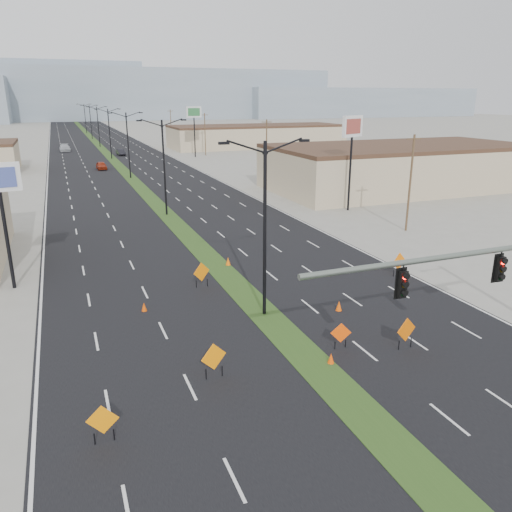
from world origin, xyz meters
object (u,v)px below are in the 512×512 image
object	(u,v)px
construction_sign_1	(214,358)
pole_sign_east_far	(194,116)
streetlight_2	(128,143)
construction_sign_4	(406,331)
streetlight_1	(164,165)
car_left	(101,166)
streetlight_5	(91,121)
construction_sign_3	(341,334)
streetlight_4	(98,125)
streetlight_6	(85,117)
construction_sign_5	(399,262)
construction_sign_0	(103,421)
streetlight_3	(109,132)
car_mid	(121,152)
streetlight_0	(265,225)
cone_1	(339,306)
construction_sign_2	(202,273)
cone_0	(331,359)
pole_sign_east_near	(352,133)
cone_3	(144,307)
cone_2	(228,261)

from	to	relation	value
construction_sign_1	pole_sign_east_far	world-z (taller)	pole_sign_east_far
streetlight_2	construction_sign_4	bearing A→B (deg)	-85.38
streetlight_1	car_left	distance (m)	40.23
streetlight_5	construction_sign_3	size ratio (longest dim) A/B	7.11
streetlight_4	construction_sign_1	size ratio (longest dim) A/B	5.77
streetlight_6	construction_sign_5	xyz separation A→B (m)	(11.40, -165.39, -4.39)
construction_sign_0	pole_sign_east_far	size ratio (longest dim) A/B	0.15
streetlight_3	car_mid	xyz separation A→B (m)	(2.56, 5.81, -4.75)
construction_sign_5	car_left	bearing A→B (deg)	89.38
streetlight_0	cone_1	world-z (taller)	streetlight_0
car_left	streetlight_5	bearing A→B (deg)	84.92
construction_sign_2	cone_0	size ratio (longest dim) A/B	3.09
construction_sign_0	pole_sign_east_near	size ratio (longest dim) A/B	0.15
car_left	construction_sign_4	world-z (taller)	construction_sign_4
streetlight_5	pole_sign_east_near	distance (m)	118.76
streetlight_0	car_mid	world-z (taller)	streetlight_0
construction_sign_1	cone_1	distance (m)	10.19
streetlight_5	streetlight_2	bearing A→B (deg)	-90.00
construction_sign_0	construction_sign_5	size ratio (longest dim) A/B	0.90
streetlight_2	streetlight_3	distance (m)	28.00
streetlight_2	streetlight_5	world-z (taller)	same
construction_sign_5	pole_sign_east_far	size ratio (longest dim) A/B	0.17
streetlight_3	cone_0	xyz separation A→B (m)	(0.79, -90.48, -5.14)
streetlight_3	construction_sign_3	bearing A→B (deg)	-88.72
cone_1	pole_sign_east_far	size ratio (longest dim) A/B	0.06
construction_sign_3	streetlight_4	bearing A→B (deg)	108.17
streetlight_4	cone_1	size ratio (longest dim) A/B	15.99
streetlight_4	construction_sign_1	xyz separation A→B (m)	(-4.77, -117.65, -4.39)
streetlight_3	pole_sign_east_far	size ratio (longest dim) A/B	0.96
streetlight_3	construction_sign_4	world-z (taller)	streetlight_3
streetlight_5	car_mid	world-z (taller)	streetlight_5
streetlight_5	pole_sign_east_near	bearing A→B (deg)	-80.48
cone_3	pole_sign_east_near	world-z (taller)	pole_sign_east_near
streetlight_6	pole_sign_east_far	xyz separation A→B (m)	(17.12, -87.03, 3.15)
streetlight_1	construction_sign_1	world-z (taller)	streetlight_1
streetlight_2	streetlight_4	size ratio (longest dim) A/B	1.00
streetlight_0	streetlight_3	xyz separation A→B (m)	(0.00, 84.00, 0.00)
construction_sign_3	pole_sign_east_far	size ratio (longest dim) A/B	0.14
streetlight_4	construction_sign_4	bearing A→B (deg)	-87.56
streetlight_0	streetlight_6	world-z (taller)	same
construction_sign_0	construction_sign_3	world-z (taller)	construction_sign_0
car_left	streetlight_0	bearing A→B (deg)	-89.48
streetlight_6	construction_sign_2	world-z (taller)	streetlight_6
cone_2	pole_sign_east_far	world-z (taller)	pole_sign_east_far
car_mid	cone_1	bearing A→B (deg)	-93.28
streetlight_5	construction_sign_2	world-z (taller)	streetlight_5
streetlight_3	cone_0	world-z (taller)	streetlight_3
streetlight_1	construction_sign_5	xyz separation A→B (m)	(11.40, -25.39, -4.39)
cone_0	pole_sign_east_far	world-z (taller)	pole_sign_east_far
streetlight_1	cone_1	xyz separation A→B (m)	(4.34, -29.15, -5.11)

